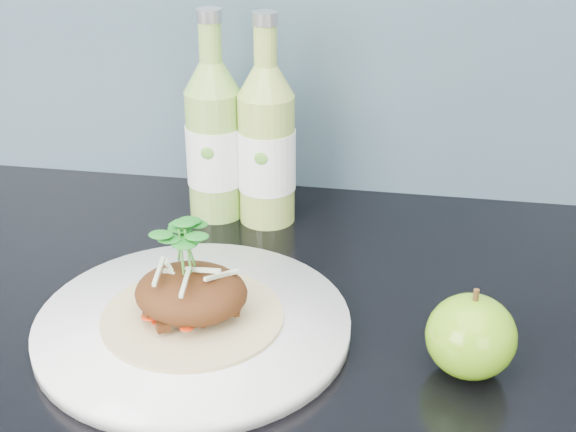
# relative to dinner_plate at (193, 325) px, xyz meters

# --- Properties ---
(dinner_plate) EXTENTS (0.33, 0.33, 0.02)m
(dinner_plate) POSITION_rel_dinner_plate_xyz_m (0.00, 0.00, 0.00)
(dinner_plate) COLOR white
(dinner_plate) RESTS_ON kitchen_counter
(pork_taco) EXTENTS (0.17, 0.17, 0.10)m
(pork_taco) POSITION_rel_dinner_plate_xyz_m (0.00, 0.00, 0.04)
(pork_taco) COLOR tan
(pork_taco) RESTS_ON dinner_plate
(green_apple) EXTENTS (0.10, 0.10, 0.08)m
(green_apple) POSITION_rel_dinner_plate_xyz_m (0.25, -0.02, 0.03)
(green_apple) COLOR #469610
(green_apple) RESTS_ON kitchen_counter
(cider_bottle_left) EXTENTS (0.08, 0.08, 0.25)m
(cider_bottle_left) POSITION_rel_dinner_plate_xyz_m (-0.04, 0.25, 0.09)
(cider_bottle_left) COLOR #82B24A
(cider_bottle_left) RESTS_ON kitchen_counter
(cider_bottle_right) EXTENTS (0.08, 0.08, 0.25)m
(cider_bottle_right) POSITION_rel_dinner_plate_xyz_m (0.02, 0.25, 0.09)
(cider_bottle_right) COLOR #99B34A
(cider_bottle_right) RESTS_ON kitchen_counter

